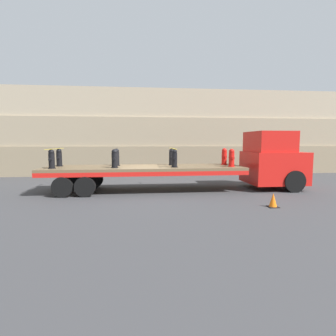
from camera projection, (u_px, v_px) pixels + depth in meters
The scene contains 15 objects.
ground_plane at pixel (145, 191), 13.03m from camera, with size 120.00×120.00×0.00m, color #38383A.
rock_cliff at pixel (143, 132), 20.31m from camera, with size 60.00×3.30×6.30m.
truck_cab at pixel (274, 161), 13.59m from camera, with size 2.72×2.60×2.95m.
flatbed_trailer at pixel (131, 171), 12.86m from camera, with size 9.64×2.65×1.22m.
fire_hydrant_black_near_0 at pixel (52, 159), 11.87m from camera, with size 0.33×0.56×0.87m.
fire_hydrant_black_far_0 at pixel (59, 158), 12.98m from camera, with size 0.33×0.56×0.87m.
fire_hydrant_black_near_1 at pixel (114, 159), 12.17m from camera, with size 0.33×0.56×0.87m.
fire_hydrant_black_far_1 at pixel (117, 157), 13.28m from camera, with size 0.33×0.56×0.87m.
fire_hydrant_black_near_2 at pixel (174, 158), 12.46m from camera, with size 0.33×0.56×0.87m.
fire_hydrant_black_far_2 at pixel (172, 157), 13.57m from camera, with size 0.33×0.56×0.87m.
fire_hydrant_red_near_3 at pixel (232, 158), 12.76m from camera, with size 0.33×0.56×0.87m.
fire_hydrant_red_far_3 at pixel (224, 157), 13.87m from camera, with size 0.33×0.56×0.87m.
cargo_strap_rear at pixel (55, 149), 12.38m from camera, with size 0.05×2.75×0.01m.
cargo_strap_middle at pixel (173, 148), 12.97m from camera, with size 0.05×2.75×0.01m.
traffic_cone at pixel (273, 200), 9.73m from camera, with size 0.37×0.37×0.53m.
Camera 1 is at (-0.21, -12.91, 2.43)m, focal length 28.00 mm.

